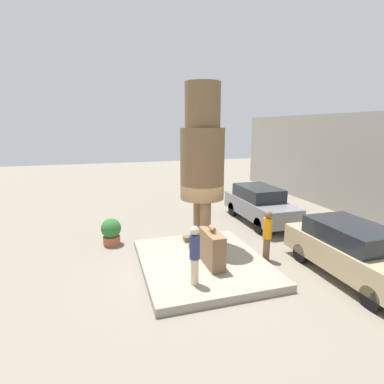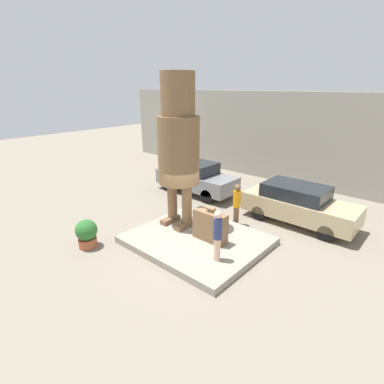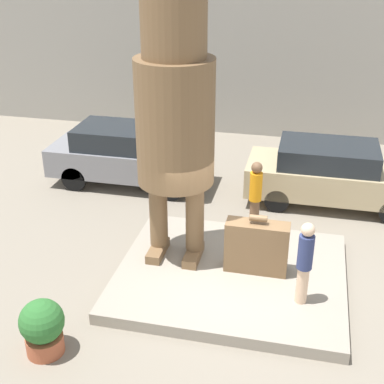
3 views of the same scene
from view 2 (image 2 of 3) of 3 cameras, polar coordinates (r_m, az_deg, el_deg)
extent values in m
plane|color=gray|center=(11.25, 0.96, -9.68)|extent=(60.00, 60.00, 0.00)
cube|color=gray|center=(11.19, 0.96, -9.13)|extent=(4.65, 3.97, 0.25)
cube|color=gray|center=(18.19, 20.77, 9.21)|extent=(28.00, 0.60, 5.20)
cube|color=brown|center=(12.27, -4.13, -5.29)|extent=(0.30, 0.89, 0.19)
cube|color=brown|center=(11.77, -1.40, -6.38)|extent=(0.30, 0.89, 0.19)
cylinder|color=brown|center=(12.02, -3.78, -1.32)|extent=(0.39, 0.39, 1.55)
cylinder|color=brown|center=(11.50, -0.99, -2.26)|extent=(0.39, 0.39, 1.55)
cylinder|color=brown|center=(11.18, -2.56, 7.91)|extent=(1.55, 1.55, 2.49)
cylinder|color=brown|center=(10.95, -2.73, 18.18)|extent=(1.22, 1.22, 1.50)
cube|color=brown|center=(10.71, 3.48, -6.51)|extent=(1.28, 0.44, 1.10)
cylinder|color=brown|center=(10.43, 3.55, -3.23)|extent=(0.35, 0.13, 0.13)
cylinder|color=beige|center=(9.67, 4.78, -10.77)|extent=(0.22, 0.22, 0.76)
cylinder|color=navy|center=(9.33, 4.90, -6.96)|extent=(0.29, 0.29, 0.68)
sphere|color=beige|center=(9.13, 4.99, -4.35)|extent=(0.25, 0.25, 0.25)
cube|color=gray|center=(16.00, 0.80, 2.32)|extent=(4.47, 1.76, 0.77)
cube|color=#1E2328|center=(15.95, 0.20, 4.80)|extent=(2.46, 1.58, 0.58)
cylinder|color=black|center=(15.90, 6.44, 0.62)|extent=(0.71, 0.18, 0.71)
cylinder|color=black|center=(14.71, 2.88, -0.88)|extent=(0.71, 0.18, 0.71)
cylinder|color=black|center=(17.55, -0.96, 2.59)|extent=(0.71, 0.18, 0.71)
cylinder|color=black|center=(16.48, -4.66, 1.37)|extent=(0.71, 0.18, 0.71)
cube|color=tan|center=(13.26, 19.77, -2.80)|extent=(4.58, 1.82, 0.79)
cube|color=#1E2328|center=(13.11, 19.19, 0.15)|extent=(2.52, 1.64, 0.55)
cylinder|color=black|center=(13.76, 26.34, -4.70)|extent=(0.63, 0.18, 0.63)
cylinder|color=black|center=(12.30, 24.18, -7.20)|extent=(0.63, 0.18, 0.63)
cylinder|color=black|center=(14.62, 15.74, -1.93)|extent=(0.63, 0.18, 0.63)
cylinder|color=black|center=(13.25, 12.56, -3.92)|extent=(0.63, 0.18, 0.63)
cylinder|color=#AD5638|center=(11.57, -19.22, -9.04)|extent=(0.65, 0.65, 0.34)
sphere|color=#2D6B2D|center=(11.35, -19.50, -6.85)|extent=(0.77, 0.77, 0.77)
cylinder|color=brown|center=(12.59, 8.39, -4.51)|extent=(0.23, 0.23, 0.80)
cylinder|color=orange|center=(12.31, 8.56, -1.31)|extent=(0.30, 0.30, 0.71)
sphere|color=brown|center=(12.14, 8.68, 0.84)|extent=(0.27, 0.27, 0.27)
camera|label=1|loc=(5.14, 66.59, -3.39)|focal=28.00mm
camera|label=3|loc=(5.47, -72.09, 17.80)|focal=50.00mm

